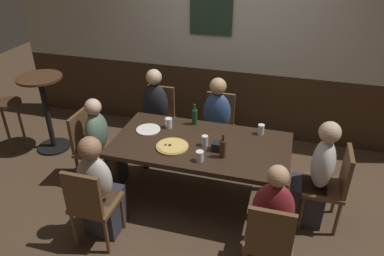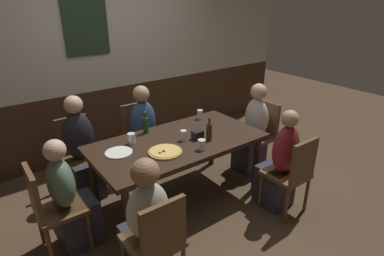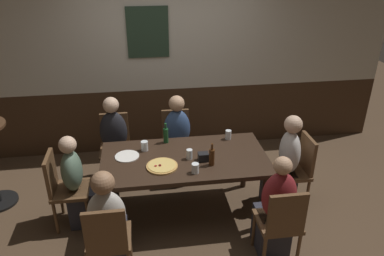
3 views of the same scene
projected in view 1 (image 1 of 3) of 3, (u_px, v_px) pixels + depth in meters
The scene contains 26 objects.
ground_plane at pixel (200, 198), 4.09m from camera, with size 12.00×12.00×0.00m, color #4C3826.
wall_back at pixel (232, 45), 4.84m from camera, with size 6.40×0.13×2.60m.
dining_table at pixel (201, 149), 3.77m from camera, with size 1.82×0.95×0.74m.
chair_left_near at pixel (91, 202), 3.29m from camera, with size 0.40×0.40×0.88m.
chair_left_far at pixel (159, 116), 4.79m from camera, with size 0.40×0.40×0.88m.
chair_mid_far at pixel (218, 124), 4.60m from camera, with size 0.40×0.40×0.88m.
chair_head_east at pixel (332, 184), 3.53m from camera, with size 0.40×0.40×0.88m.
chair_right_near at pixel (269, 239), 2.91m from camera, with size 0.40×0.40×0.88m.
chair_head_west at pixel (90, 144), 4.16m from camera, with size 0.40×0.40×0.88m.
person_left_near at pixel (100, 193), 3.44m from camera, with size 0.34×0.37×1.12m.
person_left_far at pixel (155, 121), 4.65m from camera, with size 0.34×0.37×1.19m.
person_mid_far at pixel (216, 130), 4.46m from camera, with size 0.34×0.37×1.16m.
person_head_east at pixel (314, 181), 3.57m from camera, with size 0.37×0.34×1.16m.
person_right_near at pixel (270, 227), 3.06m from camera, with size 0.34×0.37×1.13m.
person_head_west at pixel (103, 150), 4.15m from camera, with size 0.37×0.34×1.09m.
pizza at pixel (172, 146), 3.65m from camera, with size 0.33×0.33×0.03m.
pint_glass_pale at pixel (169, 124), 3.99m from camera, with size 0.08×0.08×0.11m.
pint_glass_amber at pixel (261, 130), 3.87m from camera, with size 0.07×0.07×0.11m.
highball_clear at pixel (200, 157), 3.42m from camera, with size 0.08×0.08×0.11m.
beer_glass_tall at pixel (205, 141), 3.66m from camera, with size 0.07×0.07×0.11m.
beer_bottle_green at pixel (195, 116), 4.04m from camera, with size 0.06×0.06×0.25m.
beer_bottle_brown at pixel (223, 148), 3.45m from camera, with size 0.06×0.06×0.25m.
plate_white_large at pixel (148, 130), 3.96m from camera, with size 0.27×0.27×0.01m, color white.
condiment_caddy at pixel (217, 146), 3.59m from camera, with size 0.11×0.09×0.09m, color black.
side_bar_table at pixel (46, 108), 4.73m from camera, with size 0.56×0.56×1.05m.
bar_stool at pixel (10, 112), 4.74m from camera, with size 0.34×0.34×0.72m.
Camera 1 is at (0.78, -3.08, 2.70)m, focal length 33.72 mm.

